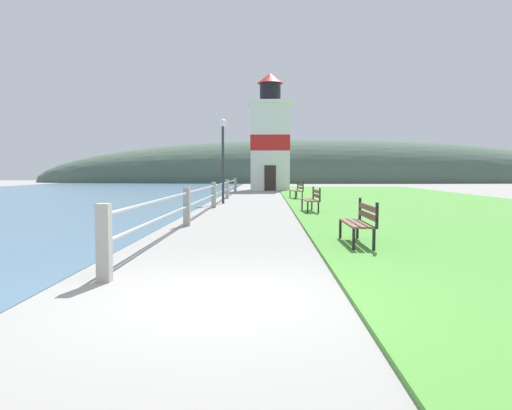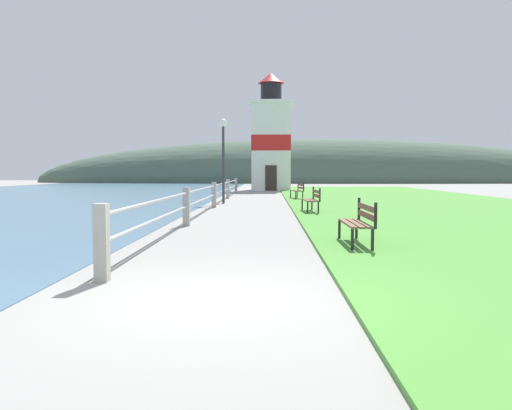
{
  "view_description": "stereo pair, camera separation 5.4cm",
  "coord_description": "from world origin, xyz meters",
  "px_view_note": "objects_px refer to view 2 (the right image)",
  "views": [
    {
      "loc": [
        0.68,
        -5.69,
        1.5
      ],
      "look_at": [
        0.28,
        12.25,
        0.3
      ],
      "focal_mm": 35.0,
      "sensor_mm": 36.0,
      "label": 1
    },
    {
      "loc": [
        0.73,
        -5.69,
        1.5
      ],
      "look_at": [
        0.28,
        12.25,
        0.3
      ],
      "focal_mm": 35.0,
      "sensor_mm": 36.0,
      "label": 2
    }
  ],
  "objects_px": {
    "park_bench_far": "(298,189)",
    "lighthouse": "(271,140)",
    "park_bench_near": "(359,220)",
    "lamp_post": "(223,145)",
    "park_bench_midway": "(312,198)"
  },
  "relations": [
    {
      "from": "park_bench_midway",
      "to": "park_bench_far",
      "type": "distance_m",
      "value": 8.93
    },
    {
      "from": "park_bench_near",
      "to": "park_bench_far",
      "type": "distance_m",
      "value": 17.04
    },
    {
      "from": "lighthouse",
      "to": "park_bench_far",
      "type": "bearing_deg",
      "value": -84.1
    },
    {
      "from": "park_bench_far",
      "to": "lamp_post",
      "type": "xyz_separation_m",
      "value": [
        -3.73,
        -3.58,
        2.2
      ]
    },
    {
      "from": "park_bench_far",
      "to": "lamp_post",
      "type": "relative_size",
      "value": 0.44
    },
    {
      "from": "park_bench_midway",
      "to": "lighthouse",
      "type": "height_order",
      "value": "lighthouse"
    },
    {
      "from": "park_bench_midway",
      "to": "park_bench_near",
      "type": "bearing_deg",
      "value": 88.84
    },
    {
      "from": "park_bench_far",
      "to": "lighthouse",
      "type": "distance_m",
      "value": 14.19
    },
    {
      "from": "park_bench_midway",
      "to": "lamp_post",
      "type": "relative_size",
      "value": 0.44
    },
    {
      "from": "park_bench_far",
      "to": "lighthouse",
      "type": "relative_size",
      "value": 0.18
    },
    {
      "from": "lamp_post",
      "to": "park_bench_near",
      "type": "bearing_deg",
      "value": -73.67
    },
    {
      "from": "park_bench_midway",
      "to": "lamp_post",
      "type": "bearing_deg",
      "value": -57.93
    },
    {
      "from": "park_bench_far",
      "to": "park_bench_near",
      "type": "bearing_deg",
      "value": 83.78
    },
    {
      "from": "park_bench_near",
      "to": "park_bench_far",
      "type": "bearing_deg",
      "value": -89.37
    },
    {
      "from": "park_bench_midway",
      "to": "lamp_post",
      "type": "distance_m",
      "value": 6.88
    }
  ]
}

